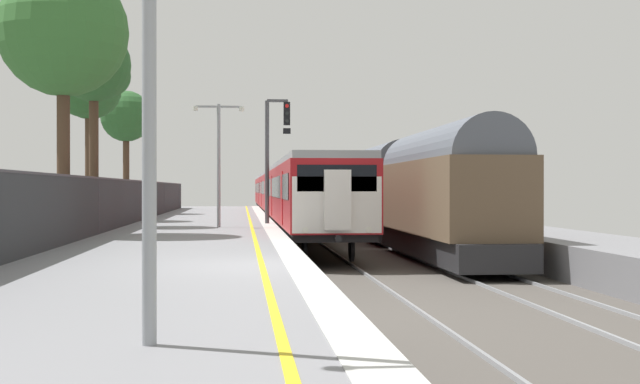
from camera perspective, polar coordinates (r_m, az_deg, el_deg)
ground at (r=16.90m, az=6.28°, el=-6.96°), size 17.40×110.00×1.21m
commuter_train_at_platform at (r=56.36m, az=-2.48°, el=-0.01°), size 2.83×63.45×3.81m
freight_train_adjacent_track at (r=47.49m, az=2.92°, el=0.20°), size 2.60×50.89×4.54m
signal_gantry at (r=36.07m, az=-3.21°, el=3.13°), size 1.10×0.24×5.35m
platform_lamp_near at (r=8.36m, az=-11.56°, el=11.14°), size 2.00×0.20×5.19m
platform_lamp_mid at (r=32.89m, az=-6.91°, el=2.64°), size 2.00×0.20×4.80m
background_tree_left at (r=41.01m, az=-15.56°, el=6.65°), size 3.00×3.03×7.78m
background_tree_centre at (r=51.73m, az=-12.96°, el=4.90°), size 3.06×3.06×7.39m
background_tree_right at (r=29.18m, az=-16.96°, el=10.13°), size 4.25×4.25×8.78m
background_tree_back at (r=35.01m, az=-15.00°, el=8.11°), size 2.96×2.96×7.94m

